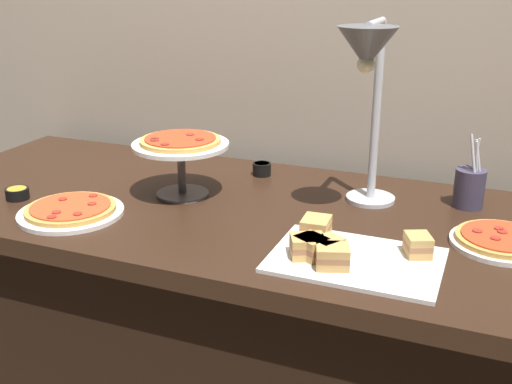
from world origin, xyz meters
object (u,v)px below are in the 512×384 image
(pizza_plate_center, at_px, (501,241))
(sandwich_platter, at_px, (343,252))
(heat_lamp, at_px, (368,69))
(pizza_plate_raised_stand, at_px, (181,149))
(sauce_cup_far, at_px, (17,193))
(pizza_plate_front, at_px, (71,211))
(sauce_cup_near, at_px, (262,169))
(utensil_holder, at_px, (470,187))

(pizza_plate_center, relative_size, sandwich_platter, 0.63)
(heat_lamp, xyz_separation_m, sandwich_platter, (0.02, -0.27, -0.38))
(pizza_plate_raised_stand, distance_m, sauce_cup_far, 0.49)
(pizza_plate_front, distance_m, pizza_plate_raised_stand, 0.35)
(pizza_plate_center, distance_m, pizza_plate_raised_stand, 0.90)
(sauce_cup_near, xyz_separation_m, sauce_cup_far, (-0.58, -0.47, -0.00))
(pizza_plate_center, bearing_deg, sauce_cup_near, 158.87)
(pizza_plate_front, xyz_separation_m, pizza_plate_raised_stand, (0.21, 0.25, 0.13))
(pizza_plate_center, height_order, sauce_cup_near, sauce_cup_near)
(heat_lamp, distance_m, sandwich_platter, 0.46)
(pizza_plate_raised_stand, relative_size, sauce_cup_far, 4.20)
(sauce_cup_near, xyz_separation_m, utensil_holder, (0.64, -0.04, 0.04))
(heat_lamp, bearing_deg, pizza_plate_center, -8.05)
(heat_lamp, height_order, utensil_holder, heat_lamp)
(heat_lamp, distance_m, pizza_plate_front, 0.87)
(pizza_plate_front, height_order, sandwich_platter, sandwich_platter)
(pizza_plate_front, bearing_deg, utensil_holder, 25.33)
(sandwich_platter, bearing_deg, pizza_plate_raised_stand, 156.10)
(pizza_plate_front, distance_m, sandwich_platter, 0.75)
(sauce_cup_far, xyz_separation_m, utensil_holder, (1.22, 0.43, 0.04))
(pizza_plate_front, xyz_separation_m, sauce_cup_far, (-0.22, 0.04, 0.00))
(pizza_plate_raised_stand, bearing_deg, sauce_cup_far, -154.04)
(sandwich_platter, bearing_deg, pizza_plate_center, 32.99)
(sauce_cup_near, height_order, utensil_holder, utensil_holder)
(pizza_plate_center, bearing_deg, heat_lamp, 171.95)
(sandwich_platter, bearing_deg, utensil_holder, 62.39)
(heat_lamp, xyz_separation_m, pizza_plate_front, (-0.73, -0.28, -0.39))
(utensil_holder, bearing_deg, sauce_cup_near, 176.26)
(pizza_plate_center, distance_m, sauce_cup_far, 1.33)
(sauce_cup_near, distance_m, utensil_holder, 0.64)
(heat_lamp, xyz_separation_m, utensil_holder, (0.26, 0.19, -0.34))
(pizza_plate_front, relative_size, pizza_plate_center, 1.17)
(pizza_plate_raised_stand, bearing_deg, utensil_holder, 15.45)
(sandwich_platter, height_order, sauce_cup_near, sandwich_platter)
(pizza_plate_front, xyz_separation_m, pizza_plate_center, (1.09, 0.23, 0.00))
(pizza_plate_raised_stand, distance_m, sandwich_platter, 0.61)
(pizza_plate_front, bearing_deg, sauce_cup_far, 168.89)
(pizza_plate_front, height_order, utensil_holder, utensil_holder)
(pizza_plate_front, relative_size, pizza_plate_raised_stand, 1.01)
(sauce_cup_near, distance_m, sauce_cup_far, 0.75)
(heat_lamp, bearing_deg, pizza_plate_raised_stand, -177.10)
(pizza_plate_raised_stand, height_order, sauce_cup_near, pizza_plate_raised_stand)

